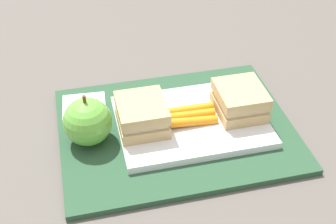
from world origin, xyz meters
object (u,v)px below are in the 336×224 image
sandwich_half_left (240,100)px  carrot_sticks_bundle (191,115)px  sandwich_half_right (142,115)px  paper_napkin (84,107)px  apple (88,123)px  food_tray (191,121)px

sandwich_half_left → carrot_sticks_bundle: (0.08, 0.00, -0.01)m
sandwich_half_right → paper_napkin: 0.12m
apple → paper_napkin: apple is taller
sandwich_half_left → apple: (0.24, 0.00, 0.00)m
food_tray → carrot_sticks_bundle: bearing=45.2°
sandwich_half_right → food_tray: bearing=180.0°
carrot_sticks_bundle → paper_napkin: (0.16, -0.08, -0.02)m
sandwich_half_left → apple: apple is taller
food_tray → carrot_sticks_bundle: (0.00, 0.00, 0.01)m
apple → sandwich_half_right: bearing=-177.9°
carrot_sticks_bundle → paper_napkin: size_ratio=1.11×
food_tray → sandwich_half_right: sandwich_half_right is taller
food_tray → carrot_sticks_bundle: carrot_sticks_bundle is taller
sandwich_half_right → paper_napkin: (0.08, -0.08, -0.03)m
food_tray → sandwich_half_left: 0.08m
carrot_sticks_bundle → sandwich_half_right: bearing=-0.1°
paper_napkin → apple: bearing=90.6°
sandwich_half_right → apple: (0.08, 0.00, 0.00)m
sandwich_half_left → carrot_sticks_bundle: size_ratio=1.03×
sandwich_half_right → paper_napkin: bearing=-45.2°
sandwich_half_left → carrot_sticks_bundle: bearing=0.1°
apple → paper_napkin: (0.00, -0.09, -0.03)m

